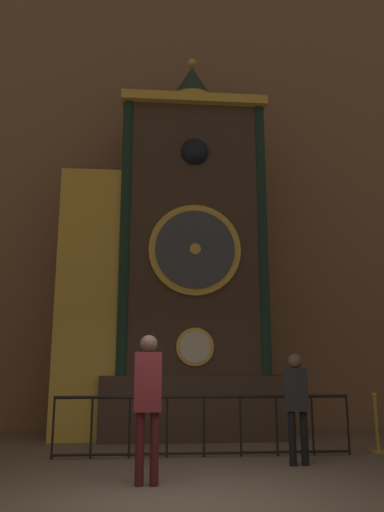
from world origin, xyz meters
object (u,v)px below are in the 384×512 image
object	(u,v)px
visitor_far	(297,397)
clock_tower	(173,267)
visitor_near	(148,392)
stanchion_post	(377,433)

from	to	relation	value
visitor_far	clock_tower	bearing A→B (deg)	136.82
visitor_near	visitor_far	bearing A→B (deg)	26.45
clock_tower	stanchion_post	bearing A→B (deg)	-30.45
clock_tower	stanchion_post	xyz separation A→B (m)	(3.37, -1.98, -3.17)
clock_tower	visitor_far	size ratio (longest dim) A/B	5.33
clock_tower	visitor_far	world-z (taller)	clock_tower
clock_tower	visitor_far	distance (m)	4.24
visitor_near	stanchion_post	size ratio (longest dim) A/B	1.87
clock_tower	stanchion_post	world-z (taller)	clock_tower
clock_tower	visitor_near	xyz separation A→B (m)	(-0.48, -4.00, -2.37)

